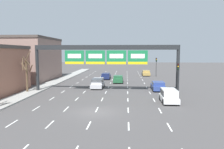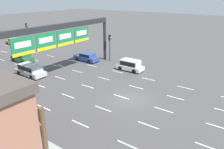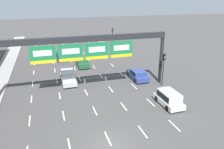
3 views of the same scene
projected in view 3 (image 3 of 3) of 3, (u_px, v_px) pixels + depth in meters
name	position (u px, v px, depth m)	size (l,w,h in m)	color
ground_plane	(111.00, 146.00, 17.98)	(220.00, 220.00, 0.00)	#474444
lane_dashes	(83.00, 85.00, 30.10)	(13.32, 67.00, 0.01)	white
sign_gantry	(83.00, 47.00, 26.20)	(21.88, 0.70, 7.11)	#232628
suv_silver	(68.00, 77.00, 30.62)	(1.92, 4.80, 1.64)	#B7B7BC
car_navy	(62.00, 56.00, 41.98)	(1.93, 4.90, 1.32)	#19234C
car_green	(83.00, 62.00, 37.58)	(1.91, 4.04, 1.44)	#235B38
car_blue	(138.00, 74.00, 31.90)	(1.96, 4.35, 1.41)	navy
suv_white	(169.00, 98.00, 24.28)	(1.86, 3.95, 1.64)	silver
car_gold	(101.00, 44.00, 51.42)	(1.94, 4.12, 1.42)	#A88947
traffic_light_near_gantry	(164.00, 63.00, 28.93)	(0.30, 0.35, 4.46)	black
traffic_light_mid_block	(113.00, 34.00, 49.47)	(0.30, 0.35, 4.66)	black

